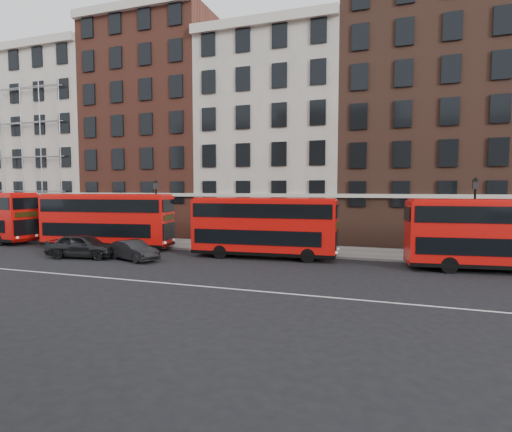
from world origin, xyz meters
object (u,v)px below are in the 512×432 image
(bus_c, at_px, (263,226))
(car_rear, at_px, (83,246))
(bus_b, at_px, (107,220))
(car_front, at_px, (133,250))
(bus_d, at_px, (498,233))

(bus_c, xyz_separation_m, car_rear, (-11.79, -3.93, -1.38))
(bus_b, bearing_deg, bus_c, -7.94)
(bus_b, distance_m, car_front, 6.42)
(bus_c, bearing_deg, bus_b, 176.31)
(bus_b, bearing_deg, car_front, -43.85)
(bus_d, bearing_deg, car_front, -177.75)
(bus_c, xyz_separation_m, car_front, (-7.94, -3.64, -1.56))
(bus_d, relative_size, car_rear, 2.06)
(bus_c, height_order, car_front, bus_c)
(bus_d, distance_m, car_front, 22.38)
(bus_c, relative_size, bus_d, 0.98)
(bus_c, height_order, car_rear, bus_c)
(car_rear, height_order, car_front, car_rear)
(bus_d, height_order, car_front, bus_d)
(bus_b, distance_m, bus_c, 12.97)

